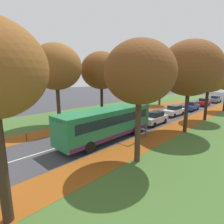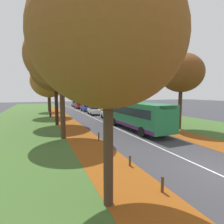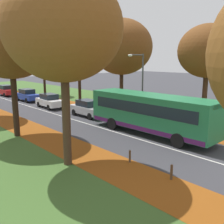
{
  "view_description": "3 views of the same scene",
  "coord_description": "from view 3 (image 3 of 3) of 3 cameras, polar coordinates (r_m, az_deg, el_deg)",
  "views": [
    {
      "loc": [
        13.09,
        -0.46,
        5.85
      ],
      "look_at": [
        0.67,
        12.29,
        2.33
      ],
      "focal_mm": 28.0,
      "sensor_mm": 36.0,
      "label": 1
    },
    {
      "loc": [
        -8.05,
        -5.76,
        3.99
      ],
      "look_at": [
        -0.35,
        12.58,
        1.83
      ],
      "focal_mm": 28.0,
      "sensor_mm": 36.0,
      "label": 2
    },
    {
      "loc": [
        -13.32,
        -1.5,
        5.57
      ],
      "look_at": [
        -0.02,
        13.21,
        1.54
      ],
      "focal_mm": 42.0,
      "sensor_mm": 36.0,
      "label": 3
    }
  ],
  "objects": [
    {
      "name": "leaf_litter_right",
      "position": [
        24.33,
        6.83,
        -1.8
      ],
      "size": [
        2.8,
        60.0,
        0.0
      ],
      "primitive_type": "cube",
      "color": "#8C4714",
      "rests_on": "grass_verge_right"
    },
    {
      "name": "bollard_fourth",
      "position": [
        12.86,
        12.81,
        -12.67
      ],
      "size": [
        0.12,
        0.12,
        0.74
      ],
      "primitive_type": "cylinder",
      "color": "#4C3823",
      "rests_on": "ground"
    },
    {
      "name": "tree_left_mid",
      "position": [
        19.9,
        -21.27,
        14.34
      ],
      "size": [
        5.92,
        5.92,
        9.51
      ],
      "color": "black",
      "rests_on": "ground"
    },
    {
      "name": "tree_right_distant",
      "position": [
        41.64,
        -14.76,
        11.66
      ],
      "size": [
        5.02,
        5.02,
        8.24
      ],
      "color": "black",
      "rests_on": "ground"
    },
    {
      "name": "car_red_fourth_in_line",
      "position": [
        43.56,
        -22.09,
        4.38
      ],
      "size": [
        1.9,
        4.26,
        1.62
      ],
      "color": "#B21919",
      "rests_on": "ground"
    },
    {
      "name": "tree_right_mid",
      "position": [
        27.68,
        2.12,
        13.95
      ],
      "size": [
        6.31,
        6.31,
        9.62
      ],
      "color": "#382619",
      "rests_on": "ground"
    },
    {
      "name": "road_centre_line",
      "position": [
        25.89,
        -10.11,
        -1.11
      ],
      "size": [
        0.12,
        80.0,
        0.01
      ],
      "primitive_type": "cube",
      "color": "silver",
      "rests_on": "ground"
    },
    {
      "name": "leaf_litter_left",
      "position": [
        18.63,
        -12.26,
        -6.15
      ],
      "size": [
        2.8,
        60.0,
        0.0
      ],
      "primitive_type": "cube",
      "color": "#8C4714",
      "rests_on": "grass_verge_left"
    },
    {
      "name": "car_blue_third_in_line",
      "position": [
        36.88,
        -17.93,
        3.52
      ],
      "size": [
        1.87,
        4.24,
        1.62
      ],
      "color": "#233D9E",
      "rests_on": "ground"
    },
    {
      "name": "car_white_following",
      "position": [
        31.09,
        -13.42,
        2.37
      ],
      "size": [
        1.94,
        4.28,
        1.62
      ],
      "color": "silver",
      "rests_on": "ground"
    },
    {
      "name": "tree_left_near",
      "position": [
        13.61,
        -10.59,
        17.51
      ],
      "size": [
        5.93,
        5.93,
        9.73
      ],
      "color": "#422D1E",
      "rests_on": "ground"
    },
    {
      "name": "tree_right_near",
      "position": [
        22.3,
        20.11,
        12.29
      ],
      "size": [
        4.65,
        4.65,
        8.27
      ],
      "color": "#422D1E",
      "rests_on": "ground"
    },
    {
      "name": "grass_verge_right",
      "position": [
        31.62,
        4.13,
        1.32
      ],
      "size": [
        12.0,
        90.0,
        0.01
      ],
      "primitive_type": "cube",
      "color": "#3D6028",
      "rests_on": "ground"
    },
    {
      "name": "streetlamp_right",
      "position": [
        22.85,
        6.13,
        6.82
      ],
      "size": [
        1.89,
        0.28,
        6.0
      ],
      "color": "#47474C",
      "rests_on": "ground"
    },
    {
      "name": "tree_right_far",
      "position": [
        33.25,
        -7.22,
        12.19
      ],
      "size": [
        4.82,
        4.82,
        8.22
      ],
      "color": "black",
      "rests_on": "ground"
    },
    {
      "name": "bus",
      "position": [
        19.68,
        8.4,
        0.03
      ],
      "size": [
        2.79,
        10.44,
        2.98
      ],
      "color": "#237A47",
      "rests_on": "ground"
    },
    {
      "name": "bollard_fifth",
      "position": [
        14.52,
        3.9,
        -9.63
      ],
      "size": [
        0.12,
        0.12,
        0.69
      ],
      "primitive_type": "cylinder",
      "color": "#4C3823",
      "rests_on": "ground"
    },
    {
      "name": "car_silver_lead",
      "position": [
        25.82,
        -5.24,
        0.82
      ],
      "size": [
        1.78,
        4.2,
        1.62
      ],
      "color": "#B7BABF",
      "rests_on": "ground"
    }
  ]
}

